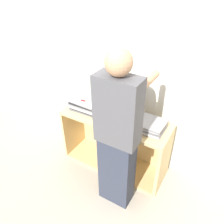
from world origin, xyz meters
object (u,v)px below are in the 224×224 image
at_px(laptop_stack_left, 87,104).
at_px(laptop_stack_right, 147,125).
at_px(laptop_open, 118,111).
at_px(person, 118,137).

relative_size(laptop_stack_left, laptop_stack_right, 1.00).
distance_m(laptop_open, laptop_stack_right, 0.40).
distance_m(laptop_stack_left, person, 0.77).
height_order(laptop_open, person, person).
bearing_deg(laptop_stack_left, person, -32.34).
bearing_deg(person, laptop_open, 118.73).
distance_m(laptop_stack_left, laptop_stack_right, 0.78).
xyz_separation_m(laptop_stack_left, person, (0.65, -0.41, 0.05)).
bearing_deg(laptop_stack_left, laptop_open, 9.54).
bearing_deg(laptop_stack_right, laptop_open, 170.47).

